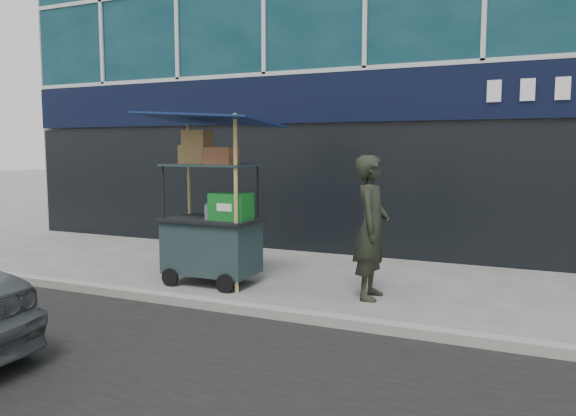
% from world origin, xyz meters
% --- Properties ---
extents(ground, '(80.00, 80.00, 0.00)m').
position_xyz_m(ground, '(0.00, 0.00, 0.00)').
color(ground, slate).
rests_on(ground, ground).
extents(curb, '(80.00, 0.18, 0.12)m').
position_xyz_m(curb, '(0.00, -0.20, 0.06)').
color(curb, gray).
rests_on(curb, ground).
extents(vendor_cart, '(1.86, 1.31, 2.50)m').
position_xyz_m(vendor_cart, '(-1.38, 0.95, 0.88)').
color(vendor_cart, '#1A2A2C').
rests_on(vendor_cart, ground).
extents(vendor_man, '(0.51, 0.72, 1.89)m').
position_xyz_m(vendor_man, '(0.96, 1.13, 0.95)').
color(vendor_man, black).
rests_on(vendor_man, ground).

